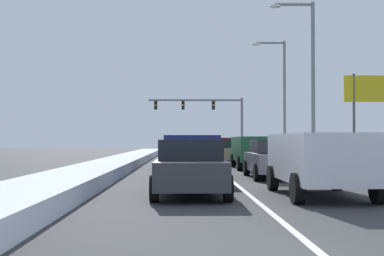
{
  "coord_description": "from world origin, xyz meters",
  "views": [
    {
      "loc": [
        -1.84,
        -6.67,
        1.51
      ],
      "look_at": [
        -0.98,
        38.13,
        2.51
      ],
      "focal_mm": 49.53,
      "sensor_mm": 36.0,
      "label": 1
    }
  ],
  "objects": [
    {
      "name": "ground_plane",
      "position": [
        0.0,
        20.97,
        0.0
      ],
      "size": [
        136.33,
        136.33,
        0.0
      ],
      "primitive_type": "plane",
      "color": "#333335"
    },
    {
      "name": "lane_stripe_between_right_lane_and_center_lane",
      "position": [
        -0.0,
        26.22,
        0.0
      ],
      "size": [
        0.14,
        57.68,
        0.01
      ],
      "primitive_type": "cube",
      "color": "silver",
      "rests_on": "ground"
    },
    {
      "name": "snow_bank_right_shoulder",
      "position": [
        5.3,
        26.22,
        0.33
      ],
      "size": [
        1.37,
        57.68,
        0.65
      ],
      "primitive_type": "cube",
      "color": "silver",
      "rests_on": "ground"
    },
    {
      "name": "snow_bank_left_shoulder",
      "position": [
        -5.3,
        26.22,
        0.24
      ],
      "size": [
        2.19,
        57.68,
        0.47
      ],
      "primitive_type": "cube",
      "color": "silver",
      "rests_on": "ground"
    },
    {
      "name": "suv_white_right_lane_nearest",
      "position": [
        1.83,
        7.38,
        1.02
      ],
      "size": [
        2.16,
        4.9,
        1.67
      ],
      "color": "silver",
      "rests_on": "ground"
    },
    {
      "name": "sedan_gray_right_lane_second",
      "position": [
        1.78,
        14.05,
        0.76
      ],
      "size": [
        2.0,
        4.5,
        1.51
      ],
      "color": "slate",
      "rests_on": "ground"
    },
    {
      "name": "suv_green_right_lane_third",
      "position": [
        1.93,
        20.71,
        1.02
      ],
      "size": [
        2.16,
        4.9,
        1.67
      ],
      "color": "#1E5633",
      "rests_on": "ground"
    },
    {
      "name": "sedan_tan_right_lane_fourth",
      "position": [
        1.48,
        27.5,
        0.76
      ],
      "size": [
        2.0,
        4.5,
        1.51
      ],
      "color": "#937F60",
      "rests_on": "ground"
    },
    {
      "name": "suv_maroon_right_lane_fifth",
      "position": [
        1.93,
        34.43,
        1.02
      ],
      "size": [
        2.16,
        4.9,
        1.67
      ],
      "color": "maroon",
      "rests_on": "ground"
    },
    {
      "name": "sedan_charcoal_center_lane_nearest",
      "position": [
        -1.61,
        7.63,
        0.76
      ],
      "size": [
        2.0,
        4.5,
        1.51
      ],
      "color": "#38383D",
      "rests_on": "ground"
    },
    {
      "name": "suv_navy_center_lane_second",
      "position": [
        -1.48,
        13.66,
        1.02
      ],
      "size": [
        2.16,
        4.9,
        1.67
      ],
      "color": "navy",
      "rests_on": "ground"
    },
    {
      "name": "suv_black_center_lane_third",
      "position": [
        -1.71,
        20.23,
        1.02
      ],
      "size": [
        2.16,
        4.9,
        1.67
      ],
      "color": "black",
      "rests_on": "ground"
    },
    {
      "name": "suv_silver_center_lane_fourth",
      "position": [
        -1.88,
        26.73,
        1.02
      ],
      "size": [
        2.16,
        4.9,
        1.67
      ],
      "color": "#B7BABF",
      "rests_on": "ground"
    },
    {
      "name": "sedan_red_center_lane_fifth",
      "position": [
        -1.6,
        32.5,
        0.76
      ],
      "size": [
        2.0,
        4.5,
        1.51
      ],
      "color": "maroon",
      "rests_on": "ground"
    },
    {
      "name": "traffic_light_gantry",
      "position": [
        1.18,
        52.42,
        4.72
      ],
      "size": [
        10.6,
        0.47,
        6.2
      ],
      "color": "slate",
      "rests_on": "ground"
    },
    {
      "name": "street_lamp_right_near",
      "position": [
        5.41,
        23.6,
        5.58
      ],
      "size": [
        2.66,
        0.36,
        9.48
      ],
      "color": "gray",
      "rests_on": "ground"
    },
    {
      "name": "street_lamp_right_mid",
      "position": [
        5.79,
        34.08,
        5.42
      ],
      "size": [
        2.66,
        0.36,
        9.18
      ],
      "color": "gray",
      "rests_on": "ground"
    },
    {
      "name": "roadside_sign_right",
      "position": [
        9.55,
        24.99,
        4.02
      ],
      "size": [
        3.2,
        0.16,
        5.5
      ],
      "color": "#59595B",
      "rests_on": "ground"
    }
  ]
}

